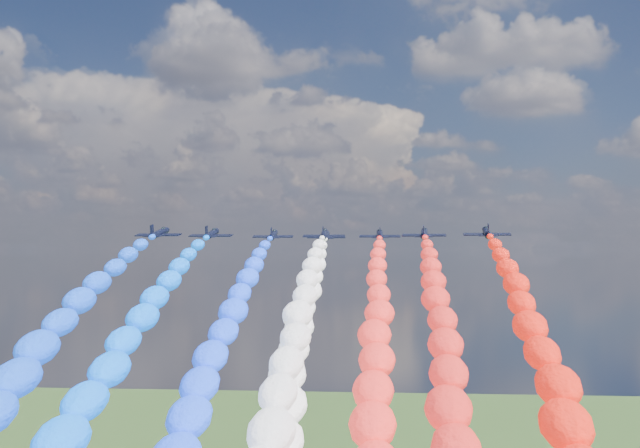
# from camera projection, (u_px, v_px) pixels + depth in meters

# --- Properties ---
(jet_0) EXTENTS (9.63, 12.68, 4.57)m
(jet_0) POSITION_uv_depth(u_px,v_px,m) (159.00, 233.00, 159.20)
(jet_0) COLOR black
(trail_0) EXTENTS (6.25, 99.34, 39.64)m
(trail_0) POSITION_uv_depth(u_px,v_px,m) (50.00, 357.00, 107.35)
(trail_0) COLOR blue
(jet_1) EXTENTS (9.19, 12.37, 4.57)m
(jet_1) POSITION_uv_depth(u_px,v_px,m) (212.00, 234.00, 166.84)
(jet_1) COLOR black
(trail_1) EXTENTS (6.25, 99.34, 39.64)m
(trail_1) POSITION_uv_depth(u_px,v_px,m) (133.00, 350.00, 114.99)
(trail_1) COLOR #065FF9
(jet_2) EXTENTS (9.31, 12.46, 4.57)m
(jet_2) POSITION_uv_depth(u_px,v_px,m) (273.00, 235.00, 179.10)
(jet_2) COLOR black
(trail_2) EXTENTS (6.25, 99.34, 39.64)m
(trail_2) POSITION_uv_depth(u_px,v_px,m) (227.00, 340.00, 127.25)
(trail_2) COLOR #1843FF
(jet_3) EXTENTS (9.19, 12.38, 4.57)m
(jet_3) POSITION_uv_depth(u_px,v_px,m) (324.00, 234.00, 172.06)
(jet_3) COLOR black
(trail_3) EXTENTS (6.25, 99.34, 39.64)m
(trail_3) POSITION_uv_depth(u_px,v_px,m) (297.00, 345.00, 120.21)
(trail_3) COLOR silver
(jet_4) EXTENTS (9.38, 12.51, 4.57)m
(jet_4) POSITION_uv_depth(u_px,v_px,m) (326.00, 236.00, 187.17)
(jet_4) COLOR black
(trail_4) EXTENTS (6.25, 99.34, 39.64)m
(trail_4) POSITION_uv_depth(u_px,v_px,m) (303.00, 335.00, 135.32)
(trail_4) COLOR white
(jet_5) EXTENTS (9.10, 12.31, 4.57)m
(jet_5) POSITION_uv_depth(u_px,v_px,m) (380.00, 235.00, 175.14)
(jet_5) COLOR black
(trail_5) EXTENTS (6.25, 99.34, 39.64)m
(trail_5) POSITION_uv_depth(u_px,v_px,m) (377.00, 343.00, 123.29)
(trail_5) COLOR red
(jet_6) EXTENTS (9.61, 12.67, 4.57)m
(jet_6) POSITION_uv_depth(u_px,v_px,m) (424.00, 233.00, 163.16)
(jet_6) COLOR black
(trail_6) EXTENTS (6.25, 99.34, 39.64)m
(trail_6) POSITION_uv_depth(u_px,v_px,m) (442.00, 353.00, 111.31)
(trail_6) COLOR red
(jet_7) EXTENTS (9.49, 12.59, 4.57)m
(jet_7) POSITION_uv_depth(u_px,v_px,m) (487.00, 232.00, 153.57)
(jet_7) COLOR black
(trail_7) EXTENTS (6.25, 99.34, 39.64)m
(trail_7) POSITION_uv_depth(u_px,v_px,m) (538.00, 363.00, 101.72)
(trail_7) COLOR red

